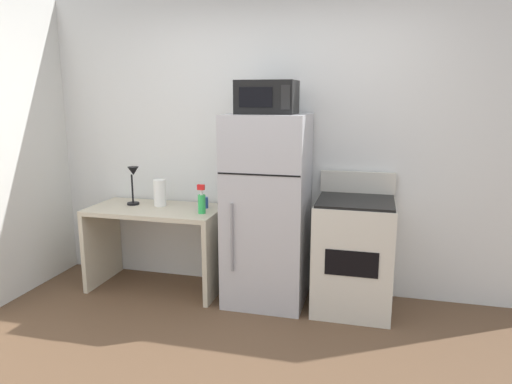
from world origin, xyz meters
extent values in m
cube|color=silver|center=(0.00, 1.70, 1.30)|extent=(5.00, 0.10, 2.60)
cube|color=beige|center=(-1.06, 1.33, 0.73)|extent=(1.17, 0.60, 0.04)
cube|color=beige|center=(-1.63, 1.33, 0.35)|extent=(0.04, 0.60, 0.71)
cube|color=beige|center=(-0.49, 1.33, 0.35)|extent=(0.04, 0.60, 0.71)
cylinder|color=black|center=(-1.31, 1.39, 0.76)|extent=(0.11, 0.11, 0.02)
cylinder|color=black|center=(-1.31, 1.39, 0.90)|extent=(0.02, 0.02, 0.26)
cone|color=black|center=(-1.28, 1.37, 1.07)|extent=(0.10, 0.10, 0.08)
cylinder|color=white|center=(-1.05, 1.41, 0.87)|extent=(0.11, 0.11, 0.24)
cylinder|color=#264C99|center=(-0.64, 1.43, 0.80)|extent=(0.08, 0.08, 0.09)
cylinder|color=green|center=(-0.59, 1.24, 0.83)|extent=(0.06, 0.06, 0.16)
cylinder|color=white|center=(-0.59, 1.24, 0.93)|extent=(0.02, 0.02, 0.04)
cube|color=red|center=(-0.59, 1.23, 0.98)|extent=(0.06, 0.03, 0.04)
cube|color=#B7B7BC|center=(-0.04, 1.32, 0.79)|extent=(0.66, 0.61, 1.58)
cube|color=black|center=(-0.04, 1.02, 1.14)|extent=(0.64, 0.00, 0.01)
cylinder|color=gray|center=(-0.25, 1.00, 0.63)|extent=(0.02, 0.02, 0.55)
cube|color=black|center=(-0.04, 1.30, 1.71)|extent=(0.46, 0.34, 0.26)
cube|color=black|center=(-0.09, 1.13, 1.71)|extent=(0.26, 0.01, 0.15)
cube|color=black|center=(0.14, 1.13, 1.71)|extent=(0.07, 0.01, 0.18)
cube|color=beige|center=(0.68, 1.33, 0.45)|extent=(0.62, 0.60, 0.90)
cube|color=black|center=(0.68, 1.33, 0.91)|extent=(0.59, 0.58, 0.02)
cube|color=beige|center=(0.68, 1.61, 1.01)|extent=(0.62, 0.04, 0.18)
cube|color=black|center=(0.68, 1.03, 0.50)|extent=(0.40, 0.01, 0.20)
camera|label=1|loc=(0.80, -2.32, 1.72)|focal=32.50mm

